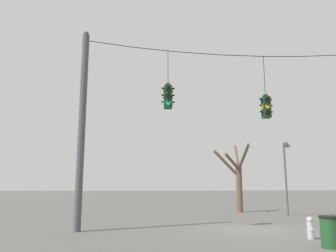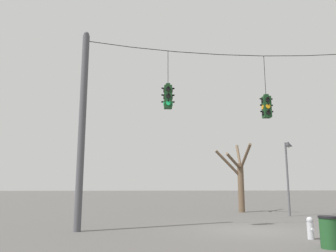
{
  "view_description": "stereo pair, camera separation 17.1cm",
  "coord_description": "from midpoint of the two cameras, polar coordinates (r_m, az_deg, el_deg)",
  "views": [
    {
      "loc": [
        -4.63,
        -13.74,
        1.83
      ],
      "look_at": [
        -3.39,
        0.15,
        4.36
      ],
      "focal_mm": 35.0,
      "sensor_mm": 36.0,
      "label": 1
    },
    {
      "loc": [
        -4.46,
        -13.76,
        1.83
      ],
      "look_at": [
        -3.39,
        0.15,
        4.36
      ],
      "focal_mm": 35.0,
      "sensor_mm": 36.0,
      "label": 2
    }
  ],
  "objects": [
    {
      "name": "span_wire",
      "position": [
        15.82,
        12.95,
        12.42
      ],
      "size": [
        14.11,
        0.03,
        0.48
      ],
      "color": "black"
    },
    {
      "name": "traffic_light_near_right_pole",
      "position": [
        15.38,
        17.09,
        3.27
      ],
      "size": [
        0.58,
        0.58,
        2.92
      ],
      "color": "#143819"
    },
    {
      "name": "fire_hydrant",
      "position": [
        12.87,
        23.9,
        -15.91
      ],
      "size": [
        0.22,
        0.3,
        0.75
      ],
      "color": "silver",
      "rests_on": "ground_plane"
    },
    {
      "name": "bare_tree",
      "position": [
        23.7,
        12.53,
        -8.78
      ],
      "size": [
        2.1,
        3.15,
        4.8
      ],
      "color": "brown",
      "rests_on": "ground_plane"
    },
    {
      "name": "ground_plane",
      "position": [
        14.6,
        14.43,
        -17.18
      ],
      "size": [
        200.0,
        200.0,
        0.0
      ],
      "primitive_type": "plane",
      "color": "#565451"
    },
    {
      "name": "street_lamp",
      "position": [
        21.5,
        20.39,
        -6.1
      ],
      "size": [
        0.42,
        0.73,
        4.47
      ],
      "color": "#515156",
      "rests_on": "ground_plane"
    },
    {
      "name": "utility_pole_left",
      "position": [
        14.34,
        -14.42,
        -0.1
      ],
      "size": [
        0.3,
        0.3,
        8.6
      ],
      "color": "#4C4C51",
      "rests_on": "ground_plane"
    },
    {
      "name": "trash_bin",
      "position": [
        11.3,
        26.7,
        -16.16
      ],
      "size": [
        0.58,
        0.58,
        0.93
      ],
      "color": "#1E4C23",
      "rests_on": "ground_plane"
    },
    {
      "name": "traffic_light_over_intersection",
      "position": [
        14.47,
        0.34,
        5.15
      ],
      "size": [
        0.58,
        0.58,
        2.67
      ],
      "color": "#143819"
    }
  ]
}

